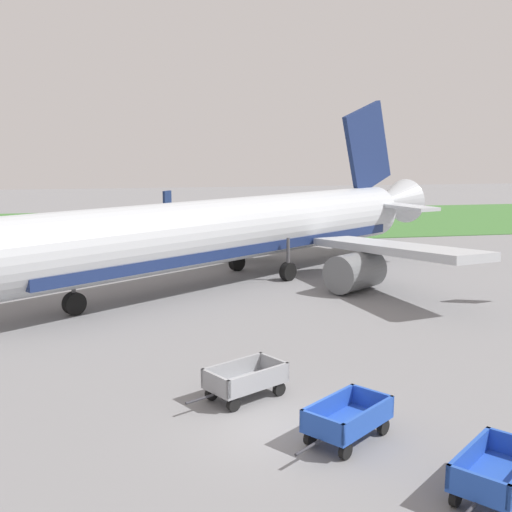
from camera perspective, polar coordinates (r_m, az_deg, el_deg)
name	(u,v)px	position (r m, az deg, el deg)	size (l,w,h in m)	color
ground_plane	(277,428)	(18.46, 1.94, -15.47)	(220.00, 220.00, 0.00)	slate
grass_strip	(170,224)	(65.82, -7.85, 2.92)	(220.00, 28.00, 0.06)	#3D7033
airplane	(245,229)	(37.55, -1.04, 2.46)	(32.87, 28.36, 11.34)	#B2B7BC
baggage_cart_nearest	(497,473)	(15.98, 21.14, -18.02)	(3.23, 2.81, 1.07)	#234CB2
baggage_cart_second_in_row	(348,419)	(17.74, 8.37, -14.53)	(3.28, 2.72, 1.07)	#234CB2
baggage_cart_third_in_row	(245,380)	(20.24, -0.98, -11.26)	(3.46, 2.44, 1.07)	gray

